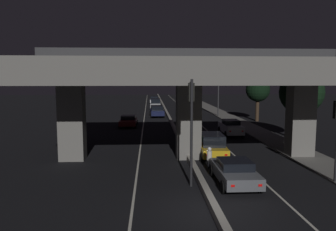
{
  "coord_description": "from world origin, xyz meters",
  "views": [
    {
      "loc": [
        -2.72,
        -13.26,
        5.67
      ],
      "look_at": [
        -0.73,
        22.14,
        1.61
      ],
      "focal_mm": 35.0,
      "sensor_mm": 36.0,
      "label": 1
    }
  ],
  "objects_px": {
    "car_dark_blue_second_oncoming": "(157,111)",
    "motorcycle_red_filtering_mid": "(195,142)",
    "pedestrian_on_sidewalk": "(307,141)",
    "car_grey_lead": "(234,171)",
    "car_white_third": "(231,127)",
    "motorcycle_white_filtering_far": "(185,130)",
    "car_silver_third_oncoming": "(156,104)",
    "car_white_fourth_oncoming": "(154,100)",
    "car_dark_red_lead_oncoming": "(128,121)",
    "motorcycle_black_filtering_near": "(209,161)",
    "street_lamp": "(215,87)",
    "traffic_light_left_of_median": "(191,114)",
    "car_taxi_yellow_second": "(212,145)"
  },
  "relations": [
    {
      "from": "car_dark_red_lead_oncoming",
      "to": "motorcycle_white_filtering_far",
      "type": "bearing_deg",
      "value": 44.33
    },
    {
      "from": "car_dark_blue_second_oncoming",
      "to": "car_grey_lead",
      "type": "bearing_deg",
      "value": 3.63
    },
    {
      "from": "car_white_fourth_oncoming",
      "to": "motorcycle_red_filtering_mid",
      "type": "height_order",
      "value": "car_white_fourth_oncoming"
    },
    {
      "from": "car_white_fourth_oncoming",
      "to": "car_silver_third_oncoming",
      "type": "bearing_deg",
      "value": 0.04
    },
    {
      "from": "motorcycle_black_filtering_near",
      "to": "motorcycle_red_filtering_mid",
      "type": "relative_size",
      "value": 0.97
    },
    {
      "from": "car_dark_blue_second_oncoming",
      "to": "motorcycle_white_filtering_far",
      "type": "relative_size",
      "value": 2.35
    },
    {
      "from": "street_lamp",
      "to": "motorcycle_white_filtering_far",
      "type": "distance_m",
      "value": 17.33
    },
    {
      "from": "car_white_fourth_oncoming",
      "to": "motorcycle_black_filtering_near",
      "type": "bearing_deg",
      "value": 2.34
    },
    {
      "from": "motorcycle_black_filtering_near",
      "to": "pedestrian_on_sidewalk",
      "type": "distance_m",
      "value": 9.23
    },
    {
      "from": "car_grey_lead",
      "to": "car_white_fourth_oncoming",
      "type": "distance_m",
      "value": 55.51
    },
    {
      "from": "car_white_fourth_oncoming",
      "to": "motorcycle_black_filtering_near",
      "type": "height_order",
      "value": "car_white_fourth_oncoming"
    },
    {
      "from": "street_lamp",
      "to": "car_taxi_yellow_second",
      "type": "height_order",
      "value": "street_lamp"
    },
    {
      "from": "car_silver_third_oncoming",
      "to": "car_white_fourth_oncoming",
      "type": "bearing_deg",
      "value": -177.27
    },
    {
      "from": "car_silver_third_oncoming",
      "to": "street_lamp",
      "type": "bearing_deg",
      "value": 36.53
    },
    {
      "from": "car_grey_lead",
      "to": "car_white_third",
      "type": "height_order",
      "value": "car_white_third"
    },
    {
      "from": "street_lamp",
      "to": "motorcycle_black_filtering_near",
      "type": "bearing_deg",
      "value": -102.05
    },
    {
      "from": "car_silver_third_oncoming",
      "to": "motorcycle_white_filtering_far",
      "type": "xyz_separation_m",
      "value": [
        2.41,
        -28.31,
        -0.38
      ]
    },
    {
      "from": "street_lamp",
      "to": "car_taxi_yellow_second",
      "type": "relative_size",
      "value": 1.61
    },
    {
      "from": "car_grey_lead",
      "to": "car_white_third",
      "type": "xyz_separation_m",
      "value": [
        3.57,
        15.14,
        0.08
      ]
    },
    {
      "from": "car_dark_blue_second_oncoming",
      "to": "motorcycle_red_filtering_mid",
      "type": "bearing_deg",
      "value": 3.71
    },
    {
      "from": "car_dark_red_lead_oncoming",
      "to": "traffic_light_left_of_median",
      "type": "bearing_deg",
      "value": 12.9
    },
    {
      "from": "car_grey_lead",
      "to": "motorcycle_red_filtering_mid",
      "type": "bearing_deg",
      "value": 6.0
    },
    {
      "from": "car_grey_lead",
      "to": "motorcycle_black_filtering_near",
      "type": "relative_size",
      "value": 2.37
    },
    {
      "from": "car_dark_red_lead_oncoming",
      "to": "motorcycle_red_filtering_mid",
      "type": "distance_m",
      "value": 14.22
    },
    {
      "from": "car_dark_red_lead_oncoming",
      "to": "motorcycle_red_filtering_mid",
      "type": "bearing_deg",
      "value": 26.07
    },
    {
      "from": "motorcycle_black_filtering_near",
      "to": "motorcycle_red_filtering_mid",
      "type": "distance_m",
      "value": 6.06
    },
    {
      "from": "car_dark_blue_second_oncoming",
      "to": "motorcycle_white_filtering_far",
      "type": "xyz_separation_m",
      "value": [
        2.47,
        -15.73,
        -0.3
      ]
    },
    {
      "from": "street_lamp",
      "to": "motorcycle_white_filtering_far",
      "type": "bearing_deg",
      "value": -111.38
    },
    {
      "from": "car_white_third",
      "to": "car_dark_red_lead_oncoming",
      "type": "distance_m",
      "value": 12.37
    },
    {
      "from": "car_grey_lead",
      "to": "car_white_fourth_oncoming",
      "type": "xyz_separation_m",
      "value": [
        -3.53,
        55.39,
        0.14
      ]
    },
    {
      "from": "motorcycle_white_filtering_far",
      "to": "car_dark_red_lead_oncoming",
      "type": "bearing_deg",
      "value": 47.92
    },
    {
      "from": "pedestrian_on_sidewalk",
      "to": "motorcycle_red_filtering_mid",
      "type": "bearing_deg",
      "value": 167.58
    },
    {
      "from": "car_grey_lead",
      "to": "pedestrian_on_sidewalk",
      "type": "distance_m",
      "value": 10.02
    },
    {
      "from": "car_grey_lead",
      "to": "motorcycle_white_filtering_far",
      "type": "xyz_separation_m",
      "value": [
        -1.0,
        15.2,
        -0.13
      ]
    },
    {
      "from": "car_white_third",
      "to": "car_silver_third_oncoming",
      "type": "bearing_deg",
      "value": 14.17
    },
    {
      "from": "traffic_light_left_of_median",
      "to": "car_silver_third_oncoming",
      "type": "relative_size",
      "value": 1.26
    },
    {
      "from": "traffic_light_left_of_median",
      "to": "street_lamp",
      "type": "xyz_separation_m",
      "value": [
        7.53,
        31.06,
        0.5
      ]
    },
    {
      "from": "car_white_fourth_oncoming",
      "to": "car_dark_red_lead_oncoming",
      "type": "bearing_deg",
      "value": -6.43
    },
    {
      "from": "car_dark_red_lead_oncoming",
      "to": "pedestrian_on_sidewalk",
      "type": "distance_m",
      "value": 20.51
    },
    {
      "from": "car_silver_third_oncoming",
      "to": "car_white_fourth_oncoming",
      "type": "distance_m",
      "value": 11.89
    },
    {
      "from": "motorcycle_red_filtering_mid",
      "to": "motorcycle_white_filtering_far",
      "type": "relative_size",
      "value": 1.04
    },
    {
      "from": "car_grey_lead",
      "to": "car_white_fourth_oncoming",
      "type": "height_order",
      "value": "car_white_fourth_oncoming"
    },
    {
      "from": "traffic_light_left_of_median",
      "to": "car_white_third",
      "type": "distance_m",
      "value": 16.63
    },
    {
      "from": "car_dark_red_lead_oncoming",
      "to": "motorcycle_white_filtering_far",
      "type": "height_order",
      "value": "motorcycle_white_filtering_far"
    },
    {
      "from": "traffic_light_left_of_median",
      "to": "car_white_fourth_oncoming",
      "type": "relative_size",
      "value": 1.3
    },
    {
      "from": "traffic_light_left_of_median",
      "to": "motorcycle_red_filtering_mid",
      "type": "xyz_separation_m",
      "value": [
        1.42,
        8.77,
        -3.19
      ]
    },
    {
      "from": "street_lamp",
      "to": "motorcycle_white_filtering_far",
      "type": "height_order",
      "value": "street_lamp"
    },
    {
      "from": "motorcycle_black_filtering_near",
      "to": "car_silver_third_oncoming",
      "type": "bearing_deg",
      "value": 7.69
    },
    {
      "from": "car_white_third",
      "to": "motorcycle_white_filtering_far",
      "type": "xyz_separation_m",
      "value": [
        -4.57,
        0.06,
        -0.21
      ]
    },
    {
      "from": "street_lamp",
      "to": "pedestrian_on_sidewalk",
      "type": "distance_m",
      "value": 24.43
    }
  ]
}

